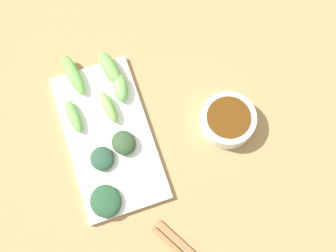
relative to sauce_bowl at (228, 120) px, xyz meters
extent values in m
cube|color=#9A7A4C|center=(0.16, -0.04, -0.03)|extent=(2.10, 2.10, 0.02)
cylinder|color=white|center=(0.00, 0.00, 0.00)|extent=(0.11, 0.11, 0.04)
cylinder|color=#4C2907|center=(0.00, 0.00, 0.01)|extent=(0.09, 0.09, 0.03)
cube|color=white|center=(0.23, -0.05, -0.02)|extent=(0.16, 0.31, 0.01)
ellipsoid|color=#234530|center=(0.25, 0.00, 0.00)|extent=(0.05, 0.05, 0.02)
ellipsoid|color=#62B644|center=(0.26, -0.19, 0.00)|extent=(0.04, 0.10, 0.02)
ellipsoid|color=#20482A|center=(0.27, 0.07, 0.00)|extent=(0.06, 0.07, 0.02)
ellipsoid|color=#63A04A|center=(0.28, -0.10, 0.00)|extent=(0.03, 0.07, 0.02)
ellipsoid|color=#74BA4E|center=(0.21, -0.10, 0.00)|extent=(0.03, 0.07, 0.03)
ellipsoid|color=#2D4729|center=(0.21, -0.02, 0.00)|extent=(0.06, 0.06, 0.02)
ellipsoid|color=#64A449|center=(0.19, -0.18, 0.00)|extent=(0.05, 0.09, 0.03)
ellipsoid|color=#6FB656|center=(0.18, -0.13, 0.00)|extent=(0.04, 0.06, 0.03)
camera|label=1|loc=(0.19, 0.20, 0.81)|focal=46.44mm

